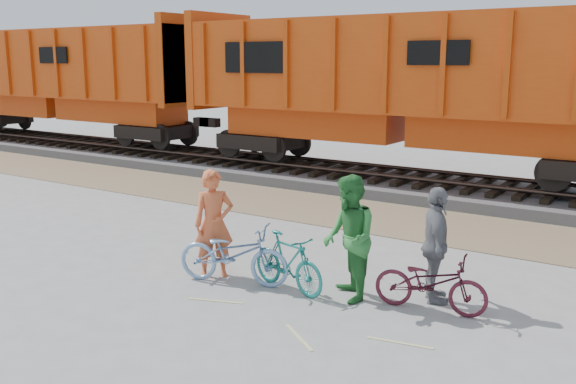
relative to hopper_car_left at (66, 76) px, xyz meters
name	(u,v)px	position (x,y,z in m)	size (l,w,h in m)	color
ground	(298,299)	(17.14, -9.00, -3.01)	(120.00, 120.00, 0.00)	#9E9E99
gravel_strip	(430,225)	(17.14, -3.50, -3.00)	(120.00, 3.00, 0.02)	#907959
ballast_bed	(479,193)	(17.14, 0.00, -2.86)	(120.00, 4.00, 0.30)	slate
track	(480,181)	(17.14, 0.00, -2.53)	(120.00, 2.60, 0.24)	black
hopper_car_left	(66,76)	(0.00, 0.00, 0.00)	(14.00, 3.13, 4.65)	black
hopper_car_center	(409,84)	(15.00, 0.00, 0.00)	(14.00, 3.13, 4.65)	black
bicycle_blue	(234,254)	(15.86, -8.99, -2.50)	(0.67, 1.93, 1.01)	#79A1CF
bicycle_teal	(288,262)	(16.80, -8.77, -2.53)	(0.45, 1.58, 0.95)	#19726A
bicycle_maroon	(431,283)	(19.04, -8.32, -2.57)	(0.59, 1.68, 0.88)	#4C1623
person_solo	(214,224)	(15.36, -8.89, -2.08)	(0.68, 0.45, 1.86)	#D55E33
person_man	(349,238)	(17.80, -8.57, -2.02)	(0.95, 0.74, 1.96)	#2C7934
person_woman	(436,245)	(18.94, -7.92, -2.10)	(1.06, 0.44, 1.81)	slate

